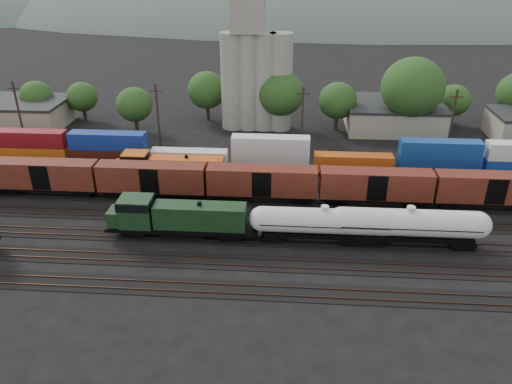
# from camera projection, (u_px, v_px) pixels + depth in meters

# --- Properties ---
(ground) EXTENTS (600.00, 600.00, 0.00)m
(ground) POSITION_uv_depth(u_px,v_px,m) (211.00, 218.00, 65.76)
(ground) COLOR black
(tracks) EXTENTS (180.00, 33.20, 0.20)m
(tracks) POSITION_uv_depth(u_px,v_px,m) (211.00, 217.00, 65.74)
(tracks) COLOR black
(tracks) RESTS_ON ground
(green_locomotive) EXTENTS (18.45, 3.26, 4.88)m
(green_locomotive) POSITION_uv_depth(u_px,v_px,m) (174.00, 217.00, 60.29)
(green_locomotive) COLOR black
(green_locomotive) RESTS_ON ground
(tank_car_a) EXTENTS (17.82, 3.19, 4.67)m
(tank_car_a) POSITION_uv_depth(u_px,v_px,m) (324.00, 222.00, 59.16)
(tank_car_a) COLOR silver
(tank_car_a) RESTS_ON ground
(tank_car_b) EXTENTS (18.89, 3.38, 4.95)m
(tank_car_b) POSITION_uv_depth(u_px,v_px,m) (409.00, 224.00, 58.46)
(tank_car_b) COLOR silver
(tank_car_b) RESTS_ON ground
(orange_locomotive) EXTENTS (18.16, 3.03, 4.54)m
(orange_locomotive) POSITION_uv_depth(u_px,v_px,m) (166.00, 167.00, 74.03)
(orange_locomotive) COLOR black
(orange_locomotive) RESTS_ON ground
(boxcar_string) EXTENTS (122.80, 2.90, 4.20)m
(boxcar_string) POSITION_uv_depth(u_px,v_px,m) (98.00, 177.00, 69.87)
(boxcar_string) COLOR black
(boxcar_string) RESTS_ON ground
(container_wall) EXTENTS (160.00, 2.60, 5.80)m
(container_wall) POSITION_uv_depth(u_px,v_px,m) (225.00, 155.00, 77.89)
(container_wall) COLOR black
(container_wall) RESTS_ON ground
(grain_silo) EXTENTS (13.40, 5.00, 29.00)m
(grain_silo) POSITION_uv_depth(u_px,v_px,m) (255.00, 70.00, 92.60)
(grain_silo) COLOR gray
(grain_silo) RESTS_ON ground
(industrial_sheds) EXTENTS (119.38, 17.26, 5.10)m
(industrial_sheds) POSITION_uv_depth(u_px,v_px,m) (272.00, 117.00, 95.63)
(industrial_sheds) COLOR #9E937F
(industrial_sheds) RESTS_ON ground
(tree_band) EXTENTS (161.76, 18.17, 14.49)m
(tree_band) POSITION_uv_depth(u_px,v_px,m) (314.00, 91.00, 93.61)
(tree_band) COLOR black
(tree_band) RESTS_ON ground
(utility_poles) EXTENTS (122.20, 0.36, 12.00)m
(utility_poles) POSITION_uv_depth(u_px,v_px,m) (229.00, 120.00, 82.59)
(utility_poles) COLOR black
(utility_poles) RESTS_ON ground
(distant_hills) EXTENTS (860.00, 286.00, 130.00)m
(distant_hills) POSITION_uv_depth(u_px,v_px,m) (315.00, 39.00, 305.26)
(distant_hills) COLOR #59665B
(distant_hills) RESTS_ON ground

